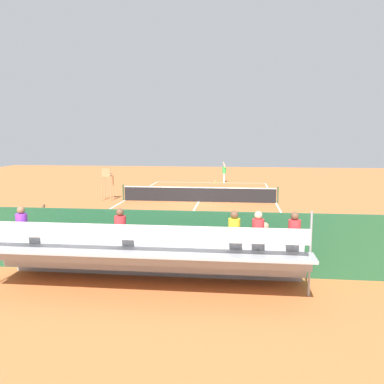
{
  "coord_description": "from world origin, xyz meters",
  "views": [
    {
      "loc": [
        -2.55,
        26.4,
        4.34
      ],
      "look_at": [
        0.0,
        4.0,
        1.2
      ],
      "focal_mm": 38.22,
      "sensor_mm": 36.0,
      "label": 1
    }
  ],
  "objects_px": {
    "courtside_bench": "(228,251)",
    "tennis_ball_near": "(217,183)",
    "tennis_ball_far": "(214,183)",
    "line_judge": "(39,230)",
    "tennis_net": "(199,194)",
    "bleacher_stand": "(155,255)",
    "umpire_chair": "(107,181)",
    "equipment_bag": "(166,261)",
    "tennis_player": "(224,172)",
    "tennis_racket": "(215,181)"
  },
  "relations": [
    {
      "from": "tennis_ball_near",
      "to": "tennis_ball_far",
      "type": "distance_m",
      "value": 0.26
    },
    {
      "from": "bleacher_stand",
      "to": "courtside_bench",
      "type": "distance_m",
      "value": 2.96
    },
    {
      "from": "tennis_net",
      "to": "tennis_player",
      "type": "height_order",
      "value": "tennis_player"
    },
    {
      "from": "tennis_net",
      "to": "bleacher_stand",
      "type": "relative_size",
      "value": 1.14
    },
    {
      "from": "tennis_racket",
      "to": "tennis_ball_far",
      "type": "relative_size",
      "value": 8.68
    },
    {
      "from": "tennis_racket",
      "to": "line_judge",
      "type": "height_order",
      "value": "line_judge"
    },
    {
      "from": "tennis_racket",
      "to": "tennis_ball_near",
      "type": "distance_m",
      "value": 1.96
    },
    {
      "from": "umpire_chair",
      "to": "equipment_bag",
      "type": "xyz_separation_m",
      "value": [
        -6.39,
        13.42,
        -1.13
      ]
    },
    {
      "from": "courtside_bench",
      "to": "tennis_ball_near",
      "type": "xyz_separation_m",
      "value": [
        1.57,
        -23.45,
        -0.53
      ]
    },
    {
      "from": "tennis_net",
      "to": "courtside_bench",
      "type": "distance_m",
      "value": 13.46
    },
    {
      "from": "tennis_net",
      "to": "equipment_bag",
      "type": "height_order",
      "value": "tennis_net"
    },
    {
      "from": "bleacher_stand",
      "to": "tennis_racket",
      "type": "bearing_deg",
      "value": -90.29
    },
    {
      "from": "courtside_bench",
      "to": "tennis_player",
      "type": "bearing_deg",
      "value": -87.68
    },
    {
      "from": "tennis_ball_far",
      "to": "line_judge",
      "type": "relative_size",
      "value": 0.03
    },
    {
      "from": "equipment_bag",
      "to": "tennis_ball_near",
      "type": "relative_size",
      "value": 13.64
    },
    {
      "from": "equipment_bag",
      "to": "tennis_ball_far",
      "type": "bearing_deg",
      "value": -90.58
    },
    {
      "from": "umpire_chair",
      "to": "line_judge",
      "type": "distance_m",
      "value": 13.13
    },
    {
      "from": "umpire_chair",
      "to": "tennis_ball_far",
      "type": "relative_size",
      "value": 32.42
    },
    {
      "from": "tennis_net",
      "to": "tennis_player",
      "type": "distance_m",
      "value": 11.36
    },
    {
      "from": "courtside_bench",
      "to": "tennis_ball_near",
      "type": "height_order",
      "value": "courtside_bench"
    },
    {
      "from": "tennis_racket",
      "to": "line_judge",
      "type": "distance_m",
      "value": 25.57
    },
    {
      "from": "bleacher_stand",
      "to": "tennis_ball_far",
      "type": "distance_m",
      "value": 25.56
    },
    {
      "from": "umpire_chair",
      "to": "line_judge",
      "type": "height_order",
      "value": "umpire_chair"
    },
    {
      "from": "tennis_net",
      "to": "tennis_ball_near",
      "type": "xyz_separation_m",
      "value": [
        -0.68,
        -10.18,
        -0.47
      ]
    },
    {
      "from": "tennis_player",
      "to": "umpire_chair",
      "type": "bearing_deg",
      "value": 56.48
    },
    {
      "from": "bleacher_stand",
      "to": "line_judge",
      "type": "bearing_deg",
      "value": -27.43
    },
    {
      "from": "bleacher_stand",
      "to": "tennis_ball_far",
      "type": "xyz_separation_m",
      "value": [
        -0.19,
        -25.54,
        -0.94
      ]
    },
    {
      "from": "tennis_ball_near",
      "to": "tennis_ball_far",
      "type": "height_order",
      "value": "same"
    },
    {
      "from": "tennis_racket",
      "to": "tennis_ball_near",
      "type": "relative_size",
      "value": 8.68
    },
    {
      "from": "bleacher_stand",
      "to": "umpire_chair",
      "type": "bearing_deg",
      "value": -67.34
    },
    {
      "from": "tennis_ball_near",
      "to": "umpire_chair",
      "type": "bearing_deg",
      "value": 55.89
    },
    {
      "from": "umpire_chair",
      "to": "courtside_bench",
      "type": "relative_size",
      "value": 1.19
    },
    {
      "from": "courtside_bench",
      "to": "tennis_ball_near",
      "type": "distance_m",
      "value": 23.51
    },
    {
      "from": "equipment_bag",
      "to": "tennis_ball_far",
      "type": "xyz_separation_m",
      "value": [
        -0.24,
        -23.54,
        -0.15
      ]
    },
    {
      "from": "courtside_bench",
      "to": "umpire_chair",
      "type": "bearing_deg",
      "value": -57.54
    },
    {
      "from": "bleacher_stand",
      "to": "tennis_ball_far",
      "type": "relative_size",
      "value": 137.27
    },
    {
      "from": "tennis_player",
      "to": "line_judge",
      "type": "relative_size",
      "value": 1.0
    },
    {
      "from": "umpire_chair",
      "to": "equipment_bag",
      "type": "bearing_deg",
      "value": 115.47
    },
    {
      "from": "courtside_bench",
      "to": "bleacher_stand",
      "type": "bearing_deg",
      "value": 46.58
    },
    {
      "from": "equipment_bag",
      "to": "courtside_bench",
      "type": "bearing_deg",
      "value": -176.44
    },
    {
      "from": "courtside_bench",
      "to": "tennis_ball_far",
      "type": "relative_size",
      "value": 27.27
    },
    {
      "from": "umpire_chair",
      "to": "tennis_player",
      "type": "height_order",
      "value": "umpire_chair"
    },
    {
      "from": "line_judge",
      "to": "tennis_player",
      "type": "bearing_deg",
      "value": -103.17
    },
    {
      "from": "tennis_net",
      "to": "tennis_player",
      "type": "bearing_deg",
      "value": -96.38
    },
    {
      "from": "umpire_chair",
      "to": "tennis_ball_near",
      "type": "relative_size",
      "value": 32.42
    },
    {
      "from": "tennis_net",
      "to": "tennis_ball_far",
      "type": "bearing_deg",
      "value": -92.42
    },
    {
      "from": "umpire_chair",
      "to": "tennis_ball_far",
      "type": "distance_m",
      "value": 12.16
    },
    {
      "from": "tennis_net",
      "to": "bleacher_stand",
      "type": "distance_m",
      "value": 15.41
    },
    {
      "from": "bleacher_stand",
      "to": "tennis_player",
      "type": "bearing_deg",
      "value": -92.19
    },
    {
      "from": "umpire_chair",
      "to": "tennis_net",
      "type": "bearing_deg",
      "value": 179.81
    }
  ]
}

